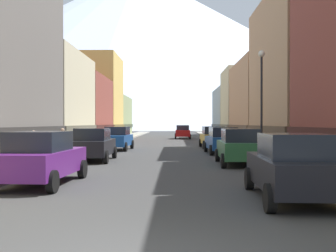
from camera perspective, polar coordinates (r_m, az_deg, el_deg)
The scene contains 23 objects.
sidewalk_left at distance 41.30m, azimuth -8.60°, elevation -2.34°, with size 2.50×100.00×0.15m, color gray.
sidewalk_right at distance 41.10m, azimuth 8.86°, elevation -2.35°, with size 2.50×100.00×0.15m, color gray.
storefront_left_2 at distance 37.53m, azimuth -17.05°, elevation 3.31°, with size 7.24×11.53×8.22m.
storefront_left_3 at distance 49.18m, azimuth -14.14°, elevation 2.20°, with size 9.72×11.71×7.48m.
storefront_left_4 at distance 59.95m, azimuth -9.74°, elevation 3.87°, with size 6.36×10.27×11.70m.
storefront_left_5 at distance 71.50m, azimuth -9.29°, elevation 1.30°, with size 9.62×12.78×6.57m.
storefront_right_2 at distance 33.81m, azimuth 20.75°, elevation 6.61°, with size 9.27×13.07×11.81m.
storefront_right_3 at distance 46.62m, azimuth 13.76°, elevation 3.11°, with size 7.12×13.73×8.82m.
storefront_right_4 at distance 58.69m, azimuth 12.08°, elevation 2.90°, with size 9.06×9.59×9.54m.
storefront_right_5 at distance 70.35m, azimuth 10.14°, elevation 1.81°, with size 8.87×13.19×7.85m.
car_left_0 at distance 14.27m, azimuth -17.23°, elevation -4.26°, with size 2.22×4.47×1.78m.
car_left_1 at distance 22.55m, azimuth -10.37°, elevation -2.53°, with size 2.12×4.43×1.78m.
car_left_2 at distance 31.42m, azimuth -7.12°, elevation -1.70°, with size 2.23×4.48×1.78m.
car_right_0 at distance 11.42m, azimuth 17.07°, elevation -5.42°, with size 2.20×4.46×1.78m.
car_right_1 at distance 20.42m, azimuth 9.90°, elevation -2.84°, with size 2.13×4.43×1.78m.
car_right_2 at distance 27.67m, azimuth 7.57°, elevation -1.99°, with size 2.21×4.47×1.78m.
car_right_3 at distance 34.06m, azimuth 6.33°, elevation -1.53°, with size 2.19×4.46×1.78m.
car_driving_0 at distance 53.54m, azimuth 2.05°, elevation -0.82°, with size 2.06×4.40×1.78m.
trash_bin_right at distance 15.67m, azimuth 22.42°, elevation -4.79°, with size 0.59×0.59×0.98m.
pedestrian_0 at distance 25.84m, azimuth -14.48°, elevation -2.20°, with size 0.36×0.36×1.59m.
pedestrian_1 at distance 20.97m, azimuth -18.22°, elevation -2.88°, with size 0.36×0.36×1.55m.
streetlamp_right at distance 22.91m, azimuth 12.91°, elevation 5.23°, with size 0.36×0.36×5.86m.
mountain_backdrop at distance 271.21m, azimuth -4.25°, elevation 10.75°, with size 326.36×326.36×101.45m, color silver.
Camera 1 is at (0.66, -5.67, 2.06)m, focal length 43.73 mm.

